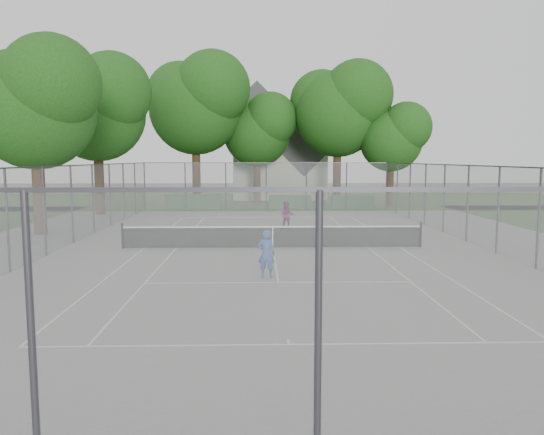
{
  "coord_description": "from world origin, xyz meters",
  "views": [
    {
      "loc": [
        -0.64,
        -22.42,
        3.82
      ],
      "look_at": [
        0.0,
        1.0,
        1.2
      ],
      "focal_mm": 35.0,
      "sensor_mm": 36.0,
      "label": 1
    }
  ],
  "objects_px": {
    "tennis_net": "(273,236)",
    "woman_player": "(287,215)",
    "house": "(279,153)",
    "girl_player": "(266,254)"
  },
  "relations": [
    {
      "from": "tennis_net",
      "to": "woman_player",
      "type": "height_order",
      "value": "woman_player"
    },
    {
      "from": "tennis_net",
      "to": "woman_player",
      "type": "relative_size",
      "value": 8.44
    },
    {
      "from": "tennis_net",
      "to": "woman_player",
      "type": "distance_m",
      "value": 6.0
    },
    {
      "from": "tennis_net",
      "to": "house",
      "type": "height_order",
      "value": "house"
    },
    {
      "from": "girl_player",
      "to": "house",
      "type": "bearing_deg",
      "value": -82.36
    },
    {
      "from": "girl_player",
      "to": "woman_player",
      "type": "distance_m",
      "value": 11.67
    },
    {
      "from": "tennis_net",
      "to": "woman_player",
      "type": "xyz_separation_m",
      "value": [
        0.94,
        5.92,
        0.25
      ]
    },
    {
      "from": "tennis_net",
      "to": "girl_player",
      "type": "bearing_deg",
      "value": -93.65
    },
    {
      "from": "house",
      "to": "woman_player",
      "type": "xyz_separation_m",
      "value": [
        -0.51,
        -22.82,
        -3.54
      ]
    },
    {
      "from": "tennis_net",
      "to": "woman_player",
      "type": "bearing_deg",
      "value": 80.99
    }
  ]
}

